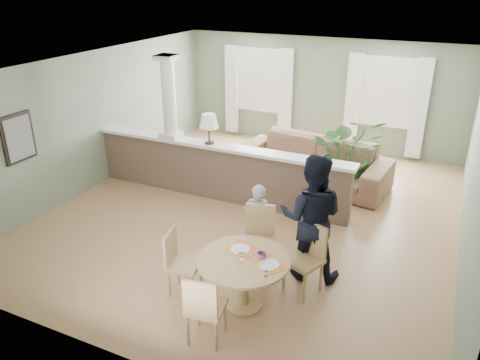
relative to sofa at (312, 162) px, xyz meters
The scene contains 12 objects.
ground 1.82m from the sofa, 108.43° to the right, with size 8.00×8.00×0.00m, color tan.
room_shell 1.81m from the sofa, 119.31° to the right, with size 7.02×8.02×2.71m.
pony_wall 2.15m from the sofa, 136.37° to the right, with size 5.32×0.38×2.70m.
sofa is the anchor object (origin of this frame).
houseplant 0.80m from the sofa, ahead, with size 1.44×1.25×1.60m, color #2E5C25.
dining_table 4.26m from the sofa, 84.89° to the right, with size 1.20×1.20×0.82m.
chair_far_boy 3.36m from the sofa, 86.26° to the right, with size 0.56×0.56×1.01m.
chair_far_man 3.68m from the sofa, 74.15° to the right, with size 0.58×0.58×0.99m.
chair_near 5.07m from the sofa, 87.34° to the right, with size 0.49×0.49×0.95m.
chair_side 4.36m from the sofa, 97.27° to the right, with size 0.48×0.48×0.93m.
child_person 3.05m from the sofa, 88.78° to the right, with size 0.44×0.29×1.22m, color #98989C.
man_person 3.37m from the sofa, 73.75° to the right, with size 0.91×0.71×1.88m, color black.
Camera 1 is at (3.00, -7.17, 4.06)m, focal length 35.00 mm.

